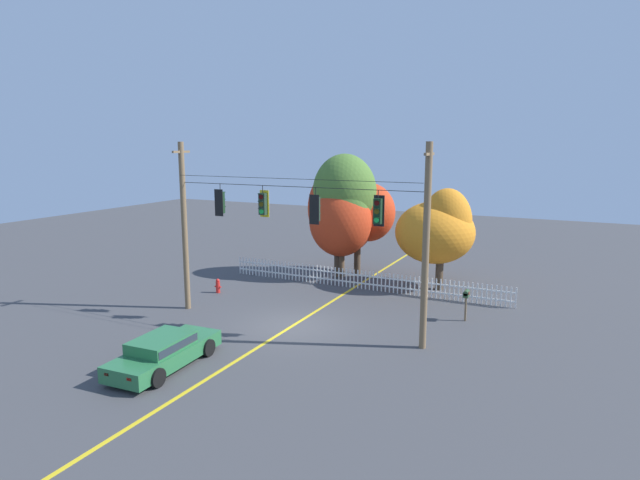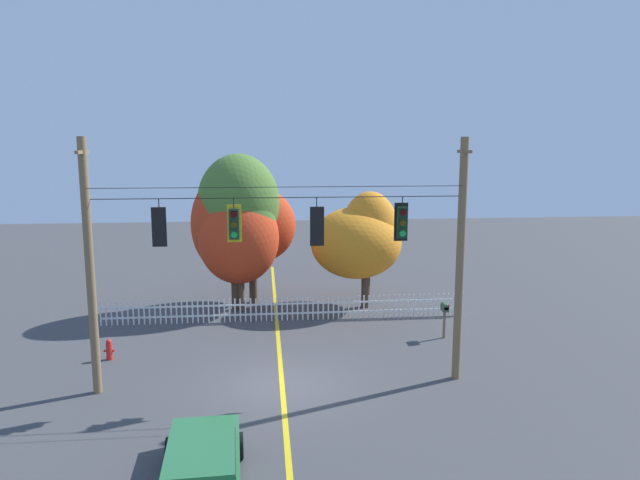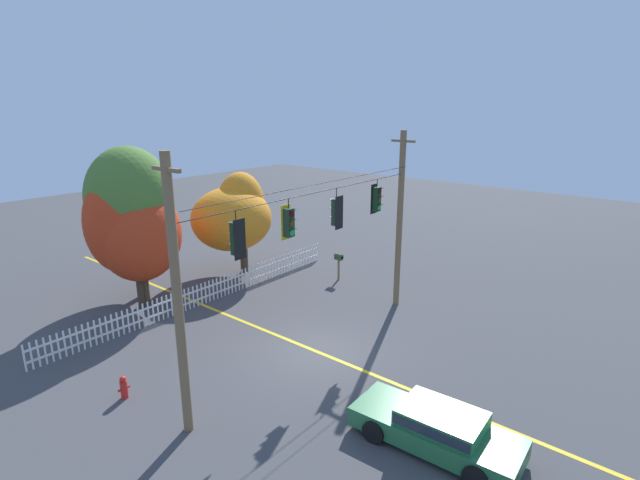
% 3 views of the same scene
% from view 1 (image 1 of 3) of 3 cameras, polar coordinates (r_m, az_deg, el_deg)
% --- Properties ---
extents(ground, '(80.00, 80.00, 0.00)m').
position_cam_1_polar(ground, '(23.37, -2.92, -9.10)').
color(ground, '#424244').
extents(lane_centerline_stripe, '(0.16, 36.00, 0.01)m').
position_cam_1_polar(lane_centerline_stripe, '(23.37, -2.93, -9.09)').
color(lane_centerline_stripe, gold).
rests_on(lane_centerline_stripe, ground).
extents(signal_support_span, '(11.64, 1.10, 7.81)m').
position_cam_1_polar(signal_support_span, '(22.36, -3.02, 0.59)').
color(signal_support_span, brown).
rests_on(signal_support_span, ground).
extents(traffic_signal_westbound_side, '(0.43, 0.38, 1.42)m').
position_cam_1_polar(traffic_signal_westbound_side, '(24.13, -10.54, 3.95)').
color(traffic_signal_westbound_side, black).
extents(traffic_signal_southbound_primary, '(0.43, 0.38, 1.36)m').
position_cam_1_polar(traffic_signal_southbound_primary, '(22.91, -6.08, 3.85)').
color(traffic_signal_southbound_primary, black).
extents(traffic_signal_northbound_secondary, '(0.43, 0.38, 1.48)m').
position_cam_1_polar(traffic_signal_northbound_secondary, '(21.67, -0.48, 3.30)').
color(traffic_signal_northbound_secondary, black).
extents(traffic_signal_northbound_primary, '(0.43, 0.38, 1.41)m').
position_cam_1_polar(traffic_signal_northbound_primary, '(20.64, 6.18, 3.08)').
color(traffic_signal_northbound_primary, black).
extents(white_picket_fence, '(15.76, 0.06, 1.03)m').
position_cam_1_polar(white_picket_fence, '(28.95, 4.46, -4.22)').
color(white_picket_fence, white).
rests_on(white_picket_fence, ground).
extents(autumn_maple_near_fence, '(3.99, 3.35, 6.18)m').
position_cam_1_polar(autumn_maple_near_fence, '(31.06, 1.85, 2.59)').
color(autumn_maple_near_fence, '#473828').
rests_on(autumn_maple_near_fence, ground).
extents(autumn_maple_mid, '(3.73, 3.76, 7.16)m').
position_cam_1_polar(autumn_maple_mid, '(30.95, 2.46, 4.01)').
color(autumn_maple_mid, brown).
rests_on(autumn_maple_mid, ground).
extents(autumn_oak_far_east, '(4.01, 3.43, 5.46)m').
position_cam_1_polar(autumn_oak_far_east, '(31.80, 4.18, 2.66)').
color(autumn_oak_far_east, '#473828').
rests_on(autumn_oak_far_east, ground).
extents(autumn_maple_far_west, '(4.25, 4.17, 5.42)m').
position_cam_1_polar(autumn_maple_far_west, '(29.34, 12.44, 1.06)').
color(autumn_maple_far_west, '#473828').
rests_on(autumn_maple_far_west, ground).
extents(parked_car, '(2.00, 4.57, 1.15)m').
position_cam_1_polar(parked_car, '(19.86, -16.25, -11.24)').
color(parked_car, '#286B3D').
rests_on(parked_car, ground).
extents(fire_hydrant, '(0.38, 0.22, 0.76)m').
position_cam_1_polar(fire_hydrant, '(28.69, -10.80, -4.81)').
color(fire_hydrant, red).
rests_on(fire_hydrant, ground).
extents(roadside_mailbox, '(0.25, 0.44, 1.41)m').
position_cam_1_polar(roadside_mailbox, '(24.47, 15.29, -5.74)').
color(roadside_mailbox, brown).
rests_on(roadside_mailbox, ground).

